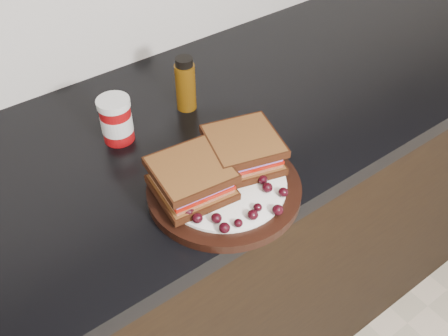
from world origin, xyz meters
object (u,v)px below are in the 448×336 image
Objects in this scene: sandwich_left at (191,178)px; oil_bottle at (185,84)px; plate at (224,188)px; condiment_jar at (116,120)px.

sandwich_left is 1.03× the size of oil_bottle.
oil_bottle is (0.15, 0.24, 0.01)m from sandwich_left.
sandwich_left reaches higher than plate.
sandwich_left is at bearing -83.71° from condiment_jar.
oil_bottle is (0.09, 0.26, 0.05)m from plate.
condiment_jar is 0.17m from oil_bottle.
plate is 2.29× the size of oil_bottle.
sandwich_left is 0.28m from oil_bottle.
condiment_jar reaches higher than plate.
condiment_jar is at bearing 102.66° from sandwich_left.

